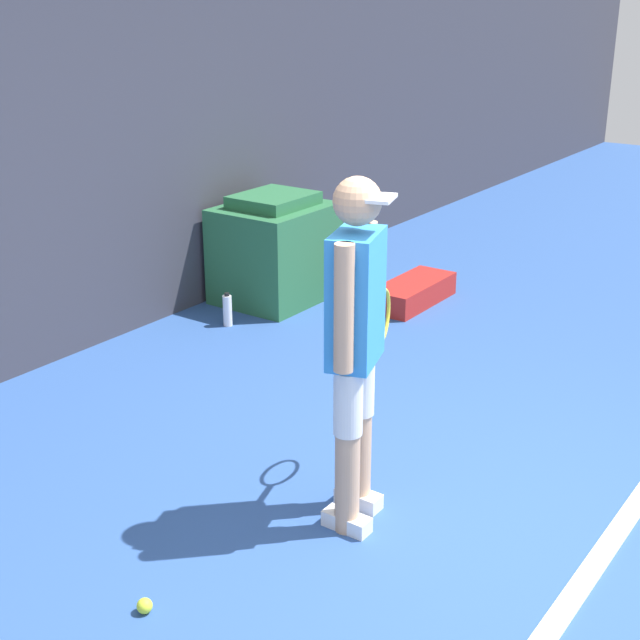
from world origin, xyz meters
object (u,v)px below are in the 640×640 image
tennis_ball (145,606)px  water_bottle (227,310)px  covered_chair (275,250)px  equipment_bag (413,292)px  tennis_player (356,338)px

tennis_ball → water_bottle: 3.42m
covered_chair → water_bottle: bearing=-172.4°
tennis_ball → equipment_bag: 4.23m
covered_chair → equipment_bag: covered_chair is taller
equipment_bag → water_bottle: (-1.30, 0.92, 0.03)m
tennis_player → covered_chair: size_ratio=1.90×
water_bottle → equipment_bag: bearing=-35.2°
equipment_bag → water_bottle: 1.59m
tennis_ball → equipment_bag: equipment_bag is taller
tennis_player → water_bottle: tennis_player is taller
tennis_player → water_bottle: 2.94m
tennis_player → covered_chair: (2.40, 2.37, -0.53)m
tennis_ball → water_bottle: size_ratio=0.25×
equipment_bag → covered_chair: bearing=119.3°
equipment_bag → water_bottle: bearing=144.8°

